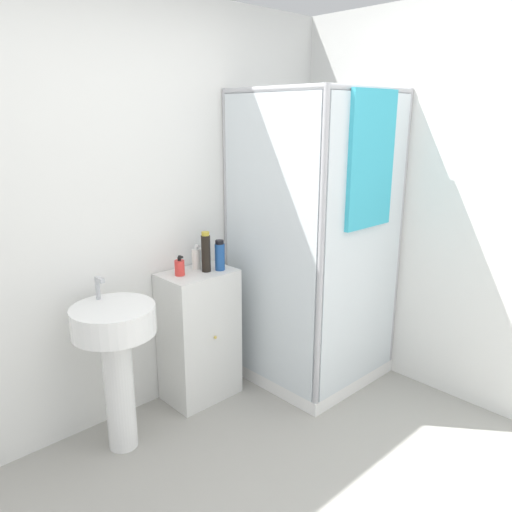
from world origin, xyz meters
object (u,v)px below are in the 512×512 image
at_px(sink, 116,347).
at_px(lotion_bottle_white, 196,259).
at_px(soap_dispenser, 180,267).
at_px(shampoo_bottle_tall_black, 206,252).
at_px(shampoo_bottle_blue, 220,256).

relative_size(sink, lotion_bottle_white, 6.07).
relative_size(soap_dispenser, shampoo_bottle_tall_black, 0.49).
height_order(shampoo_bottle_blue, lotion_bottle_white, shampoo_bottle_blue).
xyz_separation_m(soap_dispenser, lotion_bottle_white, (0.15, 0.03, 0.02)).
bearing_deg(lotion_bottle_white, shampoo_bottle_blue, -50.90).
relative_size(shampoo_bottle_tall_black, lotion_bottle_white, 1.59).
relative_size(sink, soap_dispenser, 7.74).
bearing_deg(shampoo_bottle_tall_black, shampoo_bottle_blue, -22.62).
bearing_deg(sink, shampoo_bottle_blue, 4.46).
relative_size(shampoo_bottle_tall_black, shampoo_bottle_blue, 1.32).
distance_m(sink, shampoo_bottle_tall_black, 0.80).
bearing_deg(soap_dispenser, sink, -164.75).
xyz_separation_m(shampoo_bottle_tall_black, shampoo_bottle_blue, (0.08, -0.03, -0.03)).
xyz_separation_m(soap_dispenser, shampoo_bottle_tall_black, (0.17, -0.05, 0.07)).
xyz_separation_m(sink, soap_dispenser, (0.53, 0.14, 0.31)).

